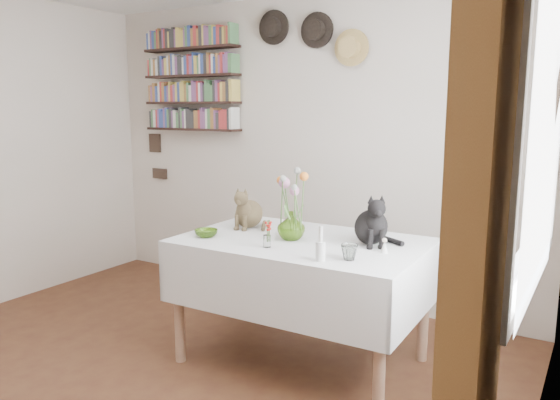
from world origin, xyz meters
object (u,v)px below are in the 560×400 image
Objects in this scene: black_cat at (371,218)px; flower_vase at (291,226)px; tabby_cat at (249,206)px; dining_table at (302,270)px; bookshelf_unit at (192,80)px.

black_cat is 0.49m from flower_vase.
dining_table is at bearing -19.94° from tabby_cat.
black_cat is at bearing 18.34° from dining_table.
dining_table is 4.75× the size of black_cat.
black_cat is at bearing 20.13° from flower_vase.
flower_vase is 2.21m from bookshelf_unit.
dining_table is at bearing -31.10° from bookshelf_unit.
black_cat is 1.77× the size of flower_vase.
bookshelf_unit is at bearing 148.90° from dining_table.
flower_vase is 0.18× the size of bookshelf_unit.
black_cat is 0.32× the size of bookshelf_unit.
black_cat is at bearing -4.92° from tabby_cat.
black_cat is (0.88, 0.00, 0.01)m from tabby_cat.
tabby_cat is 1.80m from bookshelf_unit.
bookshelf_unit is (-1.25, 0.92, 0.90)m from tabby_cat.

